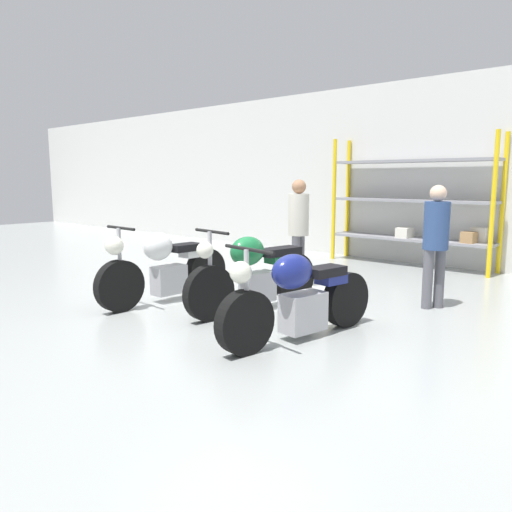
# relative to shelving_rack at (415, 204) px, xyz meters

# --- Properties ---
(ground_plane) EXTENTS (30.00, 30.00, 0.00)m
(ground_plane) POSITION_rel_shelving_rack_xyz_m (-0.12, -4.87, -1.20)
(ground_plane) COLOR #9EA3A0
(back_wall) EXTENTS (30.00, 0.08, 3.60)m
(back_wall) POSITION_rel_shelving_rack_xyz_m (-0.12, 0.37, 0.60)
(back_wall) COLOR silver
(back_wall) RESTS_ON ground_plane
(shelving_rack) EXTENTS (3.22, 0.63, 2.49)m
(shelving_rack) POSITION_rel_shelving_rack_xyz_m (0.00, 0.00, 0.00)
(shelving_rack) COLOR yellow
(shelving_rack) RESTS_ON ground_plane
(motorcycle_white) EXTENTS (0.61, 2.12, 1.09)m
(motorcycle_white) POSITION_rel_shelving_rack_xyz_m (-1.32, -5.01, -0.72)
(motorcycle_white) COLOR black
(motorcycle_white) RESTS_ON ground_plane
(motorcycle_green) EXTENTS (0.64, 2.10, 1.09)m
(motorcycle_green) POSITION_rel_shelving_rack_xyz_m (-0.08, -4.54, -0.71)
(motorcycle_green) COLOR black
(motorcycle_green) RESTS_ON ground_plane
(motorcycle_blue) EXTENTS (0.72, 2.10, 1.04)m
(motorcycle_blue) POSITION_rel_shelving_rack_xyz_m (1.04, -5.11, -0.75)
(motorcycle_blue) COLOR black
(motorcycle_blue) RESTS_ON ground_plane
(person_browsing) EXTENTS (0.38, 0.38, 1.67)m
(person_browsing) POSITION_rel_shelving_rack_xyz_m (-0.55, -2.99, -0.22)
(person_browsing) COLOR #595960
(person_browsing) RESTS_ON ground_plane
(person_near_rack) EXTENTS (0.44, 0.44, 1.61)m
(person_near_rack) POSITION_rel_shelving_rack_xyz_m (1.58, -2.89, -0.26)
(person_near_rack) COLOR #595960
(person_near_rack) RESTS_ON ground_plane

